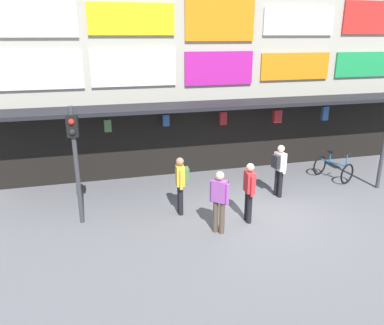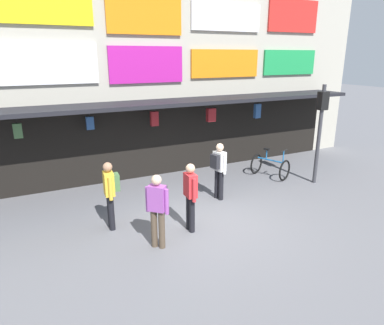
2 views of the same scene
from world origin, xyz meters
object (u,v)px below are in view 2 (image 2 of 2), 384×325
object	(u,v)px
traffic_light_far	(321,119)
pedestrian_in_green	(110,190)
bicycle_parked	(270,166)
pedestrian_in_black	(158,205)
pedestrian_in_purple	(219,167)
pedestrian_in_white	(190,194)

from	to	relation	value
traffic_light_far	pedestrian_in_green	world-z (taller)	traffic_light_far
traffic_light_far	bicycle_parked	distance (m)	2.28
pedestrian_in_black	pedestrian_in_purple	bearing A→B (deg)	34.03
bicycle_parked	pedestrian_in_black	distance (m)	5.76
bicycle_parked	pedestrian_in_green	size ratio (longest dim) A/B	0.80
bicycle_parked	pedestrian_in_purple	bearing A→B (deg)	-161.59
pedestrian_in_purple	pedestrian_in_white	world-z (taller)	same
pedestrian_in_purple	bicycle_parked	bearing A→B (deg)	18.41
pedestrian_in_green	pedestrian_in_black	bearing A→B (deg)	-62.04
bicycle_parked	pedestrian_in_white	xyz separation A→B (m)	(-4.16, -2.21, 0.55)
traffic_light_far	pedestrian_in_white	size ratio (longest dim) A/B	1.90
pedestrian_in_black	pedestrian_in_green	xyz separation A→B (m)	(-0.69, 1.31, 0.00)
traffic_light_far	pedestrian_in_green	bearing A→B (deg)	-178.51
traffic_light_far	bicycle_parked	bearing A→B (deg)	132.14
bicycle_parked	pedestrian_in_green	xyz separation A→B (m)	(-5.81, -1.26, 0.59)
traffic_light_far	pedestrian_in_black	distance (m)	6.39
traffic_light_far	pedestrian_in_white	distance (m)	5.40
traffic_light_far	pedestrian_in_purple	distance (m)	3.76
bicycle_parked	pedestrian_in_black	bearing A→B (deg)	-153.34
pedestrian_in_black	traffic_light_far	bearing A→B (deg)	13.69
pedestrian_in_purple	pedestrian_in_white	bearing A→B (deg)	-139.38
traffic_light_far	bicycle_parked	xyz separation A→B (m)	(-0.98, 1.08, -1.75)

